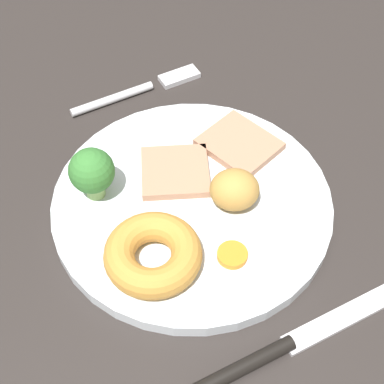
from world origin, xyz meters
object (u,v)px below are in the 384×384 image
(meat_slice_under, at_px, (239,144))
(broccoli_floret, at_px, (92,172))
(dinner_plate, at_px, (192,204))
(meat_slice_main, at_px, (175,172))
(yorkshire_pudding, at_px, (153,254))
(roast_potato_left, at_px, (235,190))
(carrot_coin_front, at_px, (232,255))
(knife, at_px, (281,348))
(fork, at_px, (141,89))

(meat_slice_under, bearing_deg, broccoli_floret, -93.78)
(dinner_plate, height_order, meat_slice_main, meat_slice_main)
(yorkshire_pudding, distance_m, roast_potato_left, 0.10)
(dinner_plate, distance_m, broccoli_floret, 0.10)
(meat_slice_under, bearing_deg, yorkshire_pudding, -57.97)
(carrot_coin_front, relative_size, broccoli_floret, 0.49)
(yorkshire_pudding, bearing_deg, meat_slice_main, 143.09)
(meat_slice_main, bearing_deg, carrot_coin_front, 0.97)
(dinner_plate, height_order, meat_slice_under, meat_slice_under)
(roast_potato_left, relative_size, broccoli_floret, 0.84)
(meat_slice_main, xyz_separation_m, yorkshire_pudding, (0.08, -0.06, 0.01))
(roast_potato_left, bearing_deg, dinner_plate, -123.40)
(meat_slice_under, relative_size, broccoli_floret, 1.30)
(knife, bearing_deg, carrot_coin_front, 87.34)
(fork, xyz_separation_m, knife, (0.33, -0.03, 0.00))
(yorkshire_pudding, bearing_deg, broccoli_floret, -170.46)
(yorkshire_pudding, xyz_separation_m, fork, (-0.22, 0.08, -0.02))
(meat_slice_main, height_order, roast_potato_left, roast_potato_left)
(meat_slice_main, relative_size, knife, 0.34)
(roast_potato_left, distance_m, knife, 0.14)
(yorkshire_pudding, bearing_deg, meat_slice_under, 122.03)
(dinner_plate, relative_size, knife, 1.39)
(yorkshire_pudding, bearing_deg, carrot_coin_front, 67.52)
(yorkshire_pudding, height_order, roast_potato_left, roast_potato_left)
(meat_slice_main, xyz_separation_m, carrot_coin_front, (0.10, 0.00, -0.00))
(meat_slice_main, bearing_deg, roast_potato_left, 30.51)
(dinner_plate, bearing_deg, knife, -1.07)
(broccoli_floret, bearing_deg, roast_potato_left, 57.97)
(meat_slice_main, distance_m, meat_slice_under, 0.07)
(roast_potato_left, distance_m, broccoli_floret, 0.13)
(dinner_plate, bearing_deg, yorkshire_pudding, -52.69)
(roast_potato_left, bearing_deg, meat_slice_under, 145.31)
(dinner_plate, height_order, broccoli_floret, broccoli_floret)
(carrot_coin_front, xyz_separation_m, broccoli_floret, (-0.12, -0.08, 0.03))
(dinner_plate, xyz_separation_m, broccoli_floret, (-0.05, -0.08, 0.04))
(carrot_coin_front, bearing_deg, yorkshire_pudding, -112.48)
(yorkshire_pudding, distance_m, broccoli_floret, 0.09)
(meat_slice_main, bearing_deg, fork, 169.72)
(meat_slice_under, xyz_separation_m, broccoli_floret, (-0.01, -0.15, 0.03))
(dinner_plate, relative_size, yorkshire_pudding, 3.14)
(dinner_plate, distance_m, meat_slice_under, 0.08)
(meat_slice_main, xyz_separation_m, fork, (-0.14, 0.02, -0.01))
(yorkshire_pudding, height_order, fork, yorkshire_pudding)
(carrot_coin_front, xyz_separation_m, fork, (-0.24, 0.02, -0.01))
(meat_slice_main, relative_size, carrot_coin_front, 2.41)
(broccoli_floret, height_order, knife, broccoli_floret)
(broccoli_floret, relative_size, fork, 0.35)
(meat_slice_under, bearing_deg, roast_potato_left, -34.69)
(yorkshire_pudding, xyz_separation_m, broccoli_floret, (-0.09, -0.02, 0.02))
(roast_potato_left, xyz_separation_m, carrot_coin_front, (0.05, -0.03, -0.02))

